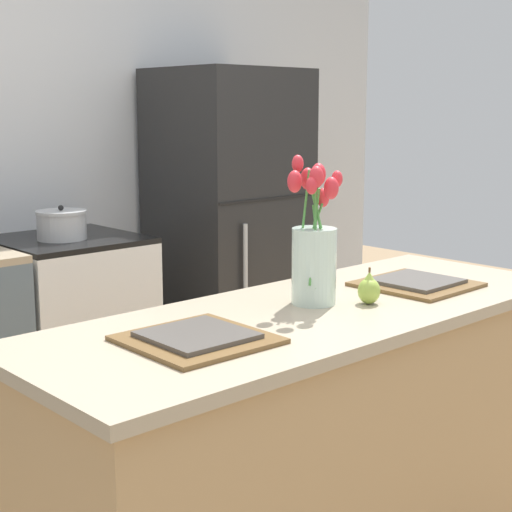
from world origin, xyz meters
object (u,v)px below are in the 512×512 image
flower_vase (314,251)px  cooking_pot (62,225)px  plate_setting_left (197,338)px  plate_setting_right (416,283)px  refrigerator (228,232)px  pear_figurine (369,289)px  stove_range (71,336)px

flower_vase → cooking_pot: bearing=89.4°
plate_setting_left → plate_setting_right: size_ratio=1.00×
refrigerator → pear_figurine: refrigerator is taller
plate_setting_right → stove_range: bearing=102.3°
stove_range → plate_setting_left: plate_setting_left is taller
plate_setting_right → pear_figurine: bearing=-171.8°
refrigerator → cooking_pot: refrigerator is taller
refrigerator → stove_range: bearing=-180.0°
flower_vase → cooking_pot: flower_vase is taller
flower_vase → plate_setting_right: bearing=-9.7°
flower_vase → pear_figurine: (0.12, -0.11, -0.12)m
stove_range → cooking_pot: cooking_pot is taller
pear_figurine → plate_setting_right: (0.30, 0.04, -0.03)m
refrigerator → plate_setting_right: (-0.59, -1.63, 0.08)m
stove_range → cooking_pot: size_ratio=4.16×
refrigerator → plate_setting_left: refrigerator is taller
stove_range → plate_setting_right: (0.36, -1.63, 0.46)m
pear_figurine → plate_setting_left: 0.62m
plate_setting_right → plate_setting_left: bearing=180.0°
flower_vase → cooking_pot: (0.02, 1.52, -0.09)m
stove_range → flower_vase: (-0.06, -1.56, 0.61)m
refrigerator → plate_setting_right: bearing=-110.1°
refrigerator → pear_figurine: bearing=-118.1°
pear_figurine → cooking_pot: cooking_pot is taller
flower_vase → cooking_pot: 1.52m
flower_vase → plate_setting_right: 0.45m
refrigerator → cooking_pot: 1.00m
stove_range → plate_setting_right: plate_setting_right is taller
refrigerator → plate_setting_right: refrigerator is taller
cooking_pot → pear_figurine: bearing=-86.4°
stove_range → plate_setting_right: size_ratio=2.74×
refrigerator → cooking_pot: size_ratio=7.62×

